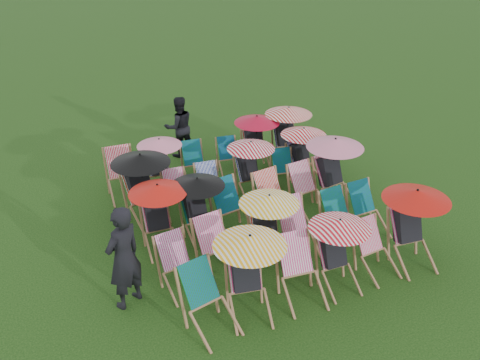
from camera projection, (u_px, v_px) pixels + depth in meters
name	position (u px, v px, depth m)	size (l,w,h in m)	color
ground	(256.00, 226.00, 10.90)	(100.00, 100.00, 0.00)	black
deckchair_0	(209.00, 302.00, 8.12)	(0.85, 1.05, 1.02)	#9A6C47
deckchair_1	(249.00, 274.00, 8.35)	(1.17, 1.25, 1.38)	#9A6C47
deckchair_2	(301.00, 272.00, 8.75)	(0.78, 1.01, 1.03)	#9A6C47
deckchair_3	(338.00, 253.00, 8.98)	(1.05, 1.10, 1.25)	#9A6C47
deckchair_4	(377.00, 250.00, 9.39)	(0.67, 0.89, 0.91)	#9A6C47
deckchair_5	(413.00, 226.00, 9.52)	(1.20, 1.27, 1.42)	#9A6C47
deckchair_6	(180.00, 266.00, 8.98)	(0.70, 0.91, 0.92)	#9A6C47
deckchair_7	(219.00, 250.00, 9.31)	(0.76, 0.99, 1.01)	#9A6C47
deckchair_8	(268.00, 228.00, 9.61)	(1.09, 1.16, 1.29)	#9A6C47
deckchair_9	(298.00, 229.00, 9.90)	(0.68, 0.93, 0.99)	#9A6C47
deckchair_10	(342.00, 219.00, 10.23)	(0.69, 0.93, 0.96)	#9A6C47
deckchair_11	(368.00, 211.00, 10.51)	(0.66, 0.91, 0.96)	#9A6C47
deckchair_12	(159.00, 216.00, 9.95)	(1.09, 1.14, 1.29)	#9A6C47
deckchair_13	(198.00, 208.00, 10.25)	(1.05, 1.11, 1.25)	#9A6C47
deckchair_14	(233.00, 209.00, 10.49)	(0.81, 1.03, 1.02)	#9A6C47
deckchair_15	(276.00, 200.00, 10.82)	(0.79, 1.01, 1.01)	#9A6C47
deckchair_16	(309.00, 190.00, 11.21)	(0.73, 0.95, 0.98)	#9A6C47
deckchair_17	(335.00, 171.00, 11.40)	(1.22, 1.32, 1.45)	#9A6C47
deckchair_18	(143.00, 187.00, 10.80)	(1.20, 1.31, 1.42)	#9A6C47
deckchair_19	(177.00, 194.00, 11.19)	(0.65, 0.84, 0.86)	#9A6C47
deckchair_20	(210.00, 187.00, 11.46)	(0.66, 0.86, 0.86)	#9A6C47
deckchair_21	(251.00, 168.00, 11.73)	(1.05, 1.09, 1.25)	#9A6C47
deckchair_22	(285.00, 171.00, 12.12)	(0.71, 0.87, 0.84)	#9A6C47
deckchair_23	(304.00, 154.00, 12.38)	(1.06, 1.15, 1.25)	#9A6C47
deckchair_24	(122.00, 175.00, 11.76)	(0.75, 1.00, 1.03)	#9A6C47
deckchair_25	(160.00, 164.00, 11.98)	(1.01, 1.06, 1.19)	#9A6C47
deckchair_26	(195.00, 163.00, 12.45)	(0.67, 0.86, 0.87)	#9A6C47
deckchair_27	(229.00, 158.00, 12.77)	(0.66, 0.83, 0.82)	#9A6C47
deckchair_28	(256.00, 141.00, 12.93)	(1.09, 1.16, 1.30)	#9A6C47
deckchair_29	(287.00, 134.00, 13.23)	(1.16, 1.24, 1.38)	#9A6C47
person_left	(124.00, 258.00, 8.43)	(0.67, 0.44, 1.83)	black
person_rear	(179.00, 127.00, 13.47)	(0.77, 0.60, 1.58)	black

